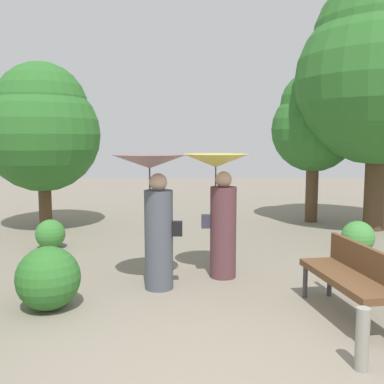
{
  "coord_description": "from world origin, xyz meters",
  "views": [
    {
      "loc": [
        -0.1,
        -3.54,
        2.03
      ],
      "look_at": [
        0.0,
        2.82,
        1.28
      ],
      "focal_mm": 40.97,
      "sensor_mm": 36.0,
      "label": 1
    }
  ],
  "objects_px": {
    "tree_near_right": "(314,122)",
    "park_bench": "(352,274)",
    "tree_near_left": "(42,126)",
    "tree_mid_right": "(381,68)",
    "person_left": "(155,202)",
    "person_right": "(220,198)",
    "path_marker_post": "(362,339)"
  },
  "relations": [
    {
      "from": "person_left",
      "to": "path_marker_post",
      "type": "xyz_separation_m",
      "value": [
        1.97,
        -2.21,
        -0.92
      ]
    },
    {
      "from": "tree_near_left",
      "to": "person_left",
      "type": "bearing_deg",
      "value": -55.97
    },
    {
      "from": "person_left",
      "to": "tree_mid_right",
      "type": "relative_size",
      "value": 0.32
    },
    {
      "from": "tree_near_left",
      "to": "tree_mid_right",
      "type": "bearing_deg",
      "value": -2.01
    },
    {
      "from": "tree_near_left",
      "to": "path_marker_post",
      "type": "height_order",
      "value": "tree_near_left"
    },
    {
      "from": "person_right",
      "to": "path_marker_post",
      "type": "distance_m",
      "value": 3.04
    },
    {
      "from": "person_left",
      "to": "tree_near_right",
      "type": "relative_size",
      "value": 0.49
    },
    {
      "from": "park_bench",
      "to": "tree_near_left",
      "type": "xyz_separation_m",
      "value": [
        -5.14,
        5.2,
        1.84
      ]
    },
    {
      "from": "person_left",
      "to": "person_right",
      "type": "xyz_separation_m",
      "value": [
        0.92,
        0.49,
        -0.02
      ]
    },
    {
      "from": "person_right",
      "to": "park_bench",
      "type": "xyz_separation_m",
      "value": [
        1.4,
        -1.52,
        -0.67
      ]
    },
    {
      "from": "tree_near_right",
      "to": "park_bench",
      "type": "bearing_deg",
      "value": -101.89
    },
    {
      "from": "person_right",
      "to": "tree_mid_right",
      "type": "relative_size",
      "value": 0.32
    },
    {
      "from": "park_bench",
      "to": "person_left",
      "type": "bearing_deg",
      "value": -122.82
    },
    {
      "from": "tree_near_right",
      "to": "tree_mid_right",
      "type": "bearing_deg",
      "value": -42.17
    },
    {
      "from": "tree_near_left",
      "to": "path_marker_post",
      "type": "xyz_separation_m",
      "value": [
        4.79,
        -6.39,
        -2.06
      ]
    },
    {
      "from": "park_bench",
      "to": "tree_near_right",
      "type": "bearing_deg",
      "value": 159.14
    },
    {
      "from": "person_right",
      "to": "path_marker_post",
      "type": "relative_size",
      "value": 3.19
    },
    {
      "from": "park_bench",
      "to": "tree_near_right",
      "type": "distance_m",
      "value": 6.4
    },
    {
      "from": "person_left",
      "to": "person_right",
      "type": "distance_m",
      "value": 1.05
    },
    {
      "from": "person_left",
      "to": "tree_near_right",
      "type": "xyz_separation_m",
      "value": [
        3.58,
        4.93,
        1.28
      ]
    },
    {
      "from": "person_left",
      "to": "path_marker_post",
      "type": "distance_m",
      "value": 3.1
    },
    {
      "from": "tree_near_left",
      "to": "tree_near_right",
      "type": "xyz_separation_m",
      "value": [
        6.39,
        0.76,
        0.13
      ]
    },
    {
      "from": "tree_near_left",
      "to": "tree_near_right",
      "type": "relative_size",
      "value": 1.01
    },
    {
      "from": "path_marker_post",
      "to": "park_bench",
      "type": "bearing_deg",
      "value": 73.76
    },
    {
      "from": "person_left",
      "to": "tree_near_right",
      "type": "distance_m",
      "value": 6.22
    },
    {
      "from": "person_right",
      "to": "park_bench",
      "type": "distance_m",
      "value": 2.17
    },
    {
      "from": "person_right",
      "to": "person_left",
      "type": "bearing_deg",
      "value": 125.34
    },
    {
      "from": "park_bench",
      "to": "tree_near_right",
      "type": "xyz_separation_m",
      "value": [
        1.25,
        5.96,
        1.97
      ]
    },
    {
      "from": "tree_near_left",
      "to": "park_bench",
      "type": "bearing_deg",
      "value": -45.34
    },
    {
      "from": "person_right",
      "to": "tree_mid_right",
      "type": "height_order",
      "value": "tree_mid_right"
    },
    {
      "from": "person_left",
      "to": "park_bench",
      "type": "xyz_separation_m",
      "value": [
        2.32,
        -1.03,
        -0.69
      ]
    },
    {
      "from": "tree_mid_right",
      "to": "tree_near_right",
      "type": "bearing_deg",
      "value": 137.83
    }
  ]
}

